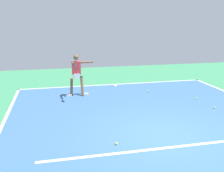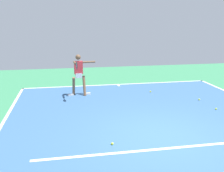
% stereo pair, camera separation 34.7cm
% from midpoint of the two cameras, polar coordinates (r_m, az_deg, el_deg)
% --- Properties ---
extents(ground_plane, '(21.91, 21.91, 0.00)m').
position_cam_midpoint_polar(ground_plane, '(7.35, 12.36, -10.70)').
color(ground_plane, '#388456').
extents(court_surface, '(9.02, 12.10, 0.00)m').
position_cam_midpoint_polar(court_surface, '(7.35, 12.36, -10.68)').
color(court_surface, '#38608E').
rests_on(court_surface, ground_plane).
extents(court_line_baseline_near, '(9.02, 0.10, 0.01)m').
position_cam_midpoint_polar(court_line_baseline_near, '(12.78, 2.04, 0.35)').
color(court_line_baseline_near, white).
rests_on(court_line_baseline_near, ground_plane).
extents(court_line_service, '(6.76, 0.10, 0.01)m').
position_cam_midpoint_polar(court_line_service, '(6.80, 14.57, -12.94)').
color(court_line_service, white).
rests_on(court_line_service, ground_plane).
extents(court_line_centre_mark, '(0.10, 0.30, 0.01)m').
position_cam_midpoint_polar(court_line_centre_mark, '(12.60, 2.24, 0.14)').
color(court_line_centre_mark, white).
rests_on(court_line_centre_mark, ground_plane).
extents(tennis_player, '(1.17, 1.24, 1.72)m').
position_cam_midpoint_polar(tennis_player, '(10.76, -6.33, 2.97)').
color(tennis_player, brown).
rests_on(tennis_player, ground_plane).
extents(tennis_ball_far_corner, '(0.07, 0.07, 0.07)m').
position_cam_midpoint_polar(tennis_ball_far_corner, '(9.95, 22.67, -4.63)').
color(tennis_ball_far_corner, '#CCE033').
rests_on(tennis_ball_far_corner, ground_plane).
extents(tennis_ball_near_player, '(0.07, 0.07, 0.07)m').
position_cam_midpoint_polar(tennis_ball_near_player, '(10.87, 19.34, -2.79)').
color(tennis_ball_near_player, '#CCE033').
rests_on(tennis_ball_near_player, ground_plane).
extents(tennis_ball_by_sideline, '(0.07, 0.07, 0.07)m').
position_cam_midpoint_polar(tennis_ball_by_sideline, '(6.73, 1.58, -12.46)').
color(tennis_ball_by_sideline, '#CCE033').
rests_on(tennis_ball_by_sideline, ground_plane).
extents(tennis_ball_near_service_line, '(0.07, 0.07, 0.07)m').
position_cam_midpoint_polar(tennis_ball_near_service_line, '(11.53, 9.22, -1.20)').
color(tennis_ball_near_service_line, yellow).
rests_on(tennis_ball_near_service_line, ground_plane).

